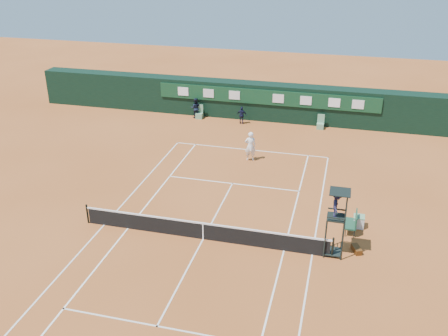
% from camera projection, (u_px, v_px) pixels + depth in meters
% --- Properties ---
extents(ground, '(90.00, 90.00, 0.00)m').
position_uv_depth(ground, '(203.00, 239.00, 25.25)').
color(ground, '#AC5A28').
rests_on(ground, ground).
extents(court_lines, '(11.05, 23.85, 0.01)m').
position_uv_depth(court_lines, '(203.00, 239.00, 25.25)').
color(court_lines, silver).
rests_on(court_lines, ground).
extents(tennis_net, '(12.90, 0.10, 1.10)m').
position_uv_depth(tennis_net, '(203.00, 231.00, 25.04)').
color(tennis_net, black).
rests_on(tennis_net, ground).
extents(back_wall, '(40.00, 1.65, 3.00)m').
position_uv_depth(back_wall, '(267.00, 101.00, 41.04)').
color(back_wall, black).
rests_on(back_wall, ground).
extents(linesman_chair_left, '(0.55, 0.50, 1.15)m').
position_uv_depth(linesman_chair_left, '(199.00, 115.00, 41.68)').
color(linesman_chair_left, '#62966E').
rests_on(linesman_chair_left, ground).
extents(linesman_chair_right, '(0.55, 0.50, 1.15)m').
position_uv_depth(linesman_chair_right, '(320.00, 125.00, 39.44)').
color(linesman_chair_right, '#60936D').
rests_on(linesman_chair_right, ground).
extents(umpire_chair, '(0.96, 0.95, 3.42)m').
position_uv_depth(umpire_chair, '(337.00, 210.00, 23.04)').
color(umpire_chair, black).
rests_on(umpire_chair, ground).
extents(player_bench, '(0.56, 1.20, 1.10)m').
position_uv_depth(player_bench, '(353.00, 222.00, 25.64)').
color(player_bench, '#1A412D').
rests_on(player_bench, ground).
extents(tennis_bag, '(0.57, 0.79, 0.27)m').
position_uv_depth(tennis_bag, '(356.00, 249.00, 24.20)').
color(tennis_bag, black).
rests_on(tennis_bag, ground).
extents(cooler, '(0.57, 0.57, 0.65)m').
position_uv_depth(cooler, '(359.00, 221.00, 26.18)').
color(cooler, silver).
rests_on(cooler, ground).
extents(tennis_ball, '(0.06, 0.06, 0.06)m').
position_uv_depth(tennis_ball, '(304.00, 163.00, 33.58)').
color(tennis_ball, '#ACCC2F').
rests_on(tennis_ball, ground).
extents(player, '(0.84, 0.65, 2.06)m').
position_uv_depth(player, '(250.00, 146.00, 33.64)').
color(player, white).
rests_on(player, ground).
extents(ball_kid_left, '(0.96, 0.82, 1.70)m').
position_uv_depth(ball_kid_left, '(196.00, 108.00, 41.59)').
color(ball_kid_left, black).
rests_on(ball_kid_left, ground).
extents(ball_kid_right, '(0.85, 0.36, 1.44)m').
position_uv_depth(ball_kid_right, '(242.00, 115.00, 40.32)').
color(ball_kid_right, black).
rests_on(ball_kid_right, ground).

